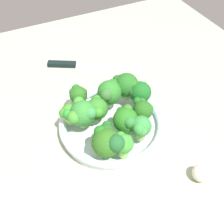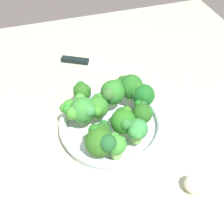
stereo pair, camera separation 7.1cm
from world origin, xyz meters
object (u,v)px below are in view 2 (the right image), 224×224
(broccoli_floret_2, at_px, (143,113))
(broccoli_floret_12, at_px, (137,131))
(bowl, at_px, (112,125))
(broccoli_floret_9, at_px, (130,86))
(broccoli_floret_8, at_px, (113,92))
(broccoli_floret_3, at_px, (97,107))
(broccoli_floret_11, at_px, (142,95))
(knife, at_px, (88,62))
(garlic_bulb, at_px, (193,184))
(broccoli_floret_1, at_px, (102,131))
(broccoli_floret_6, at_px, (69,109))
(broccoli_floret_7, at_px, (116,144))
(broccoli_floret_5, at_px, (100,140))
(broccoli_floret_4, at_px, (82,91))
(broccoli_floret_0, at_px, (123,121))
(broccoli_floret_10, at_px, (82,110))

(broccoli_floret_2, height_order, broccoli_floret_12, same)
(bowl, bearing_deg, broccoli_floret_9, -48.32)
(bowl, bearing_deg, broccoli_floret_8, -19.39)
(broccoli_floret_9, bearing_deg, broccoli_floret_3, 111.75)
(broccoli_floret_11, height_order, knife, broccoli_floret_11)
(broccoli_floret_3, xyz_separation_m, garlic_bulb, (-0.25, -0.16, -0.05))
(broccoli_floret_1, xyz_separation_m, broccoli_floret_6, (0.10, 0.06, 0.00))
(broccoli_floret_7, relative_size, broccoli_floret_11, 0.90)
(broccoli_floret_5, bearing_deg, broccoli_floret_4, 0.22)
(broccoli_floret_6, xyz_separation_m, broccoli_floret_12, (-0.13, -0.14, 0.01))
(broccoli_floret_2, bearing_deg, broccoli_floret_0, 101.05)
(bowl, height_order, broccoli_floret_12, broccoli_floret_12)
(broccoli_floret_1, bearing_deg, broccoli_floret_3, -7.66)
(broccoli_floret_5, bearing_deg, bowl, -31.40)
(broccoli_floret_6, relative_size, broccoli_floret_9, 0.71)
(broccoli_floret_5, xyz_separation_m, broccoli_floret_12, (0.01, -0.09, -0.00))
(broccoli_floret_3, bearing_deg, knife, -8.20)
(knife, relative_size, garlic_bulb, 5.70)
(broccoli_floret_1, bearing_deg, broccoli_floret_9, -43.85)
(broccoli_floret_2, relative_size, broccoli_floret_6, 1.20)
(broccoli_floret_10, height_order, broccoli_floret_12, broccoli_floret_10)
(broccoli_floret_9, xyz_separation_m, garlic_bulb, (-0.29, -0.05, -0.06))
(broccoli_floret_1, xyz_separation_m, broccoli_floret_4, (0.15, 0.01, 0.01))
(broccoli_floret_11, relative_size, broccoli_floret_12, 1.06)
(broccoli_floret_7, distance_m, broccoli_floret_10, 0.13)
(broccoli_floret_0, height_order, broccoli_floret_8, broccoli_floret_8)
(broccoli_floret_9, height_order, broccoli_floret_11, broccoli_floret_9)
(broccoli_floret_5, distance_m, broccoli_floret_6, 0.14)
(broccoli_floret_7, bearing_deg, bowl, -12.13)
(broccoli_floret_0, distance_m, broccoli_floret_10, 0.11)
(broccoli_floret_4, relative_size, broccoli_floret_9, 0.76)
(broccoli_floret_0, distance_m, broccoli_floret_12, 0.04)
(broccoli_floret_0, distance_m, knife, 0.36)
(broccoli_floret_1, distance_m, broccoli_floret_5, 0.04)
(broccoli_floret_7, relative_size, broccoli_floret_10, 0.84)
(broccoli_floret_4, xyz_separation_m, garlic_bulb, (-0.32, -0.18, -0.05))
(broccoli_floret_6, height_order, broccoli_floret_11, broccoli_floret_11)
(bowl, xyz_separation_m, broccoli_floret_11, (0.02, -0.09, 0.06))
(bowl, distance_m, broccoli_floret_10, 0.10)
(broccoli_floret_8, bearing_deg, broccoli_floret_11, -113.53)
(broccoli_floret_0, relative_size, broccoli_floret_3, 1.02)
(broccoli_floret_4, height_order, broccoli_floret_7, broccoli_floret_7)
(broccoli_floret_6, bearing_deg, broccoli_floret_9, -82.65)
(broccoli_floret_7, bearing_deg, broccoli_floret_9, -28.91)
(broccoli_floret_2, relative_size, broccoli_floret_12, 0.99)
(bowl, relative_size, broccoli_floret_8, 3.73)
(broccoli_floret_4, distance_m, broccoli_floret_11, 0.16)
(broccoli_floret_1, relative_size, garlic_bulb, 1.26)
(broccoli_floret_4, xyz_separation_m, broccoli_floret_10, (-0.08, 0.02, 0.01))
(broccoli_floret_9, height_order, garlic_bulb, broccoli_floret_9)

